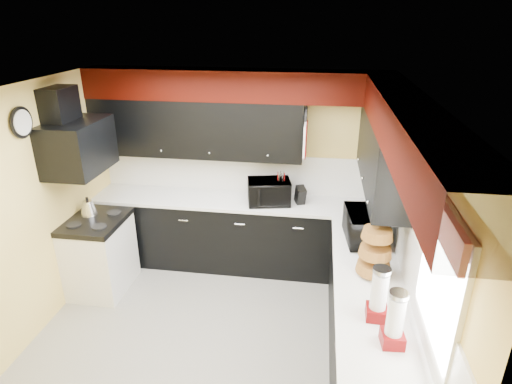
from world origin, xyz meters
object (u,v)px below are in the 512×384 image
microwave (366,226)px  kettle (88,208)px  toaster_oven (269,192)px  knife_block (300,195)px  utensil_crock (281,196)px

microwave → kettle: microwave is taller
microwave → toaster_oven: bearing=48.4°
toaster_oven → knife_block: size_ratio=2.27×
microwave → knife_block: 1.07m
microwave → knife_block: (-0.70, 0.81, -0.04)m
toaster_oven → kettle: (-2.04, -0.59, -0.08)m
toaster_oven → microwave: 1.33m
utensil_crock → microwave: bearing=-40.4°
toaster_oven → kettle: 2.13m
knife_block → kettle: bearing=173.7°
microwave → kettle: size_ratio=2.97×
toaster_oven → microwave: size_ratio=0.90×
utensil_crock → knife_block: (0.24, 0.01, 0.03)m
toaster_oven → microwave: bearing=-47.4°
microwave → kettle: (-3.12, 0.18, -0.09)m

